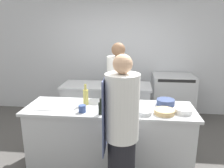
{
  "coord_description": "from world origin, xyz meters",
  "views": [
    {
      "loc": [
        0.34,
        -2.89,
        2.02
      ],
      "look_at": [
        0.0,
        0.35,
        1.14
      ],
      "focal_mm": 35.0,
      "sensor_mm": 36.0,
      "label": 1
    }
  ],
  "objects_px": {
    "bottle_vinegar": "(101,108)",
    "bottle_wine": "(86,97)",
    "bowl_prep_small": "(184,111)",
    "cup": "(82,109)",
    "chef_at_stove": "(118,94)",
    "bowl_ceramic_blue": "(164,112)",
    "bottle_olive_oil": "(114,102)",
    "chef_at_prep_near": "(121,132)",
    "bowl_mixing_large": "(145,113)",
    "oven_range": "(172,98)",
    "bowl_wooden_salad": "(166,102)"
  },
  "relations": [
    {
      "from": "bowl_prep_small",
      "to": "cup",
      "type": "distance_m",
      "value": 1.35
    },
    {
      "from": "chef_at_prep_near",
      "to": "bottle_wine",
      "type": "relative_size",
      "value": 5.65
    },
    {
      "from": "chef_at_stove",
      "to": "bowl_ceramic_blue",
      "type": "xyz_separation_m",
      "value": [
        0.67,
        -0.87,
        0.05
      ]
    },
    {
      "from": "bottle_wine",
      "to": "bowl_mixing_large",
      "type": "xyz_separation_m",
      "value": [
        0.85,
        -0.3,
        -0.09
      ]
    },
    {
      "from": "bowl_ceramic_blue",
      "to": "cup",
      "type": "bearing_deg",
      "value": -177.32
    },
    {
      "from": "bowl_ceramic_blue",
      "to": "bowl_wooden_salad",
      "type": "bearing_deg",
      "value": 80.2
    },
    {
      "from": "bottle_olive_oil",
      "to": "bottle_wine",
      "type": "distance_m",
      "value": 0.44
    },
    {
      "from": "bottle_vinegar",
      "to": "bowl_ceramic_blue",
      "type": "distance_m",
      "value": 0.84
    },
    {
      "from": "oven_range",
      "to": "bowl_prep_small",
      "type": "bearing_deg",
      "value": -95.33
    },
    {
      "from": "bottle_wine",
      "to": "cup",
      "type": "distance_m",
      "value": 0.3
    },
    {
      "from": "bowl_prep_small",
      "to": "oven_range",
      "type": "bearing_deg",
      "value": 84.67
    },
    {
      "from": "bottle_vinegar",
      "to": "chef_at_prep_near",
      "type": "bearing_deg",
      "value": -55.88
    },
    {
      "from": "bottle_wine",
      "to": "cup",
      "type": "height_order",
      "value": "bottle_wine"
    },
    {
      "from": "chef_at_prep_near",
      "to": "cup",
      "type": "bearing_deg",
      "value": 48.26
    },
    {
      "from": "chef_at_prep_near",
      "to": "bowl_prep_small",
      "type": "relative_size",
      "value": 7.72
    },
    {
      "from": "bowl_prep_small",
      "to": "cup",
      "type": "height_order",
      "value": "cup"
    },
    {
      "from": "bottle_vinegar",
      "to": "bowl_mixing_large",
      "type": "relative_size",
      "value": 1.27
    },
    {
      "from": "chef_at_stove",
      "to": "bottle_olive_oil",
      "type": "xyz_separation_m",
      "value": [
        -0.0,
        -0.73,
        0.11
      ]
    },
    {
      "from": "bowl_ceramic_blue",
      "to": "chef_at_prep_near",
      "type": "bearing_deg",
      "value": -134.84
    },
    {
      "from": "bowl_prep_small",
      "to": "bowl_wooden_salad",
      "type": "distance_m",
      "value": 0.35
    },
    {
      "from": "bottle_vinegar",
      "to": "chef_at_stove",
      "type": "bearing_deg",
      "value": 80.8
    },
    {
      "from": "chef_at_stove",
      "to": "bottle_olive_oil",
      "type": "distance_m",
      "value": 0.74
    },
    {
      "from": "chef_at_stove",
      "to": "bowl_ceramic_blue",
      "type": "relative_size",
      "value": 6.49
    },
    {
      "from": "chef_at_stove",
      "to": "bowl_ceramic_blue",
      "type": "distance_m",
      "value": 1.1
    },
    {
      "from": "bottle_olive_oil",
      "to": "bowl_mixing_large",
      "type": "height_order",
      "value": "bottle_olive_oil"
    },
    {
      "from": "bowl_prep_small",
      "to": "bowl_mixing_large",
      "type": "bearing_deg",
      "value": -167.57
    },
    {
      "from": "oven_range",
      "to": "bottle_vinegar",
      "type": "xyz_separation_m",
      "value": [
        -1.26,
        -1.99,
        0.48
      ]
    },
    {
      "from": "chef_at_stove",
      "to": "bottle_olive_oil",
      "type": "height_order",
      "value": "chef_at_stove"
    },
    {
      "from": "oven_range",
      "to": "bowl_mixing_large",
      "type": "xyz_separation_m",
      "value": [
        -0.68,
        -1.95,
        0.42
      ]
    },
    {
      "from": "bowl_ceramic_blue",
      "to": "cup",
      "type": "distance_m",
      "value": 1.09
    },
    {
      "from": "bowl_mixing_large",
      "to": "chef_at_stove",
      "type": "bearing_deg",
      "value": 114.41
    },
    {
      "from": "chef_at_prep_near",
      "to": "bowl_mixing_large",
      "type": "height_order",
      "value": "chef_at_prep_near"
    },
    {
      "from": "bottle_olive_oil",
      "to": "bottle_wine",
      "type": "xyz_separation_m",
      "value": [
        -0.43,
        0.11,
        0.03
      ]
    },
    {
      "from": "bottle_wine",
      "to": "bowl_wooden_salad",
      "type": "height_order",
      "value": "bottle_wine"
    },
    {
      "from": "bowl_mixing_large",
      "to": "oven_range",
      "type": "bearing_deg",
      "value": 70.72
    },
    {
      "from": "chef_at_prep_near",
      "to": "bowl_wooden_salad",
      "type": "distance_m",
      "value": 1.06
    },
    {
      "from": "chef_at_prep_near",
      "to": "cup",
      "type": "distance_m",
      "value": 0.74
    },
    {
      "from": "bottle_olive_oil",
      "to": "bottle_vinegar",
      "type": "distance_m",
      "value": 0.28
    },
    {
      "from": "chef_at_stove",
      "to": "bowl_wooden_salad",
      "type": "distance_m",
      "value": 0.91
    },
    {
      "from": "cup",
      "to": "chef_at_prep_near",
      "type": "bearing_deg",
      "value": -41.03
    },
    {
      "from": "bottle_olive_oil",
      "to": "bottle_wine",
      "type": "bearing_deg",
      "value": 165.78
    },
    {
      "from": "oven_range",
      "to": "bottle_olive_oil",
      "type": "xyz_separation_m",
      "value": [
        -1.11,
        -1.75,
        0.49
      ]
    },
    {
      "from": "oven_range",
      "to": "bowl_wooden_salad",
      "type": "xyz_separation_m",
      "value": [
        -0.37,
        -1.55,
        0.44
      ]
    },
    {
      "from": "oven_range",
      "to": "bottle_wine",
      "type": "height_order",
      "value": "bottle_wine"
    },
    {
      "from": "chef_at_stove",
      "to": "cup",
      "type": "bearing_deg",
      "value": -26.29
    },
    {
      "from": "chef_at_prep_near",
      "to": "bowl_ceramic_blue",
      "type": "height_order",
      "value": "chef_at_prep_near"
    },
    {
      "from": "chef_at_prep_near",
      "to": "bowl_wooden_salad",
      "type": "xyz_separation_m",
      "value": [
        0.59,
        0.88,
        0.06
      ]
    },
    {
      "from": "bottle_wine",
      "to": "bowl_ceramic_blue",
      "type": "bearing_deg",
      "value": -12.47
    },
    {
      "from": "bottle_vinegar",
      "to": "bottle_wine",
      "type": "xyz_separation_m",
      "value": [
        -0.27,
        0.34,
        0.04
      ]
    },
    {
      "from": "chef_at_stove",
      "to": "bowl_prep_small",
      "type": "distance_m",
      "value": 1.24
    }
  ]
}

